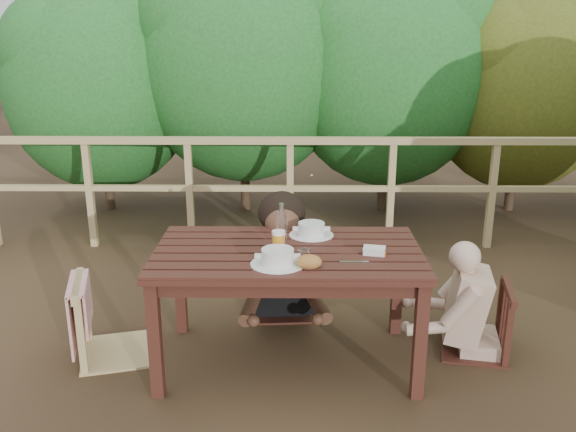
{
  "coord_description": "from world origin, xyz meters",
  "views": [
    {
      "loc": [
        0.03,
        -3.23,
        1.92
      ],
      "look_at": [
        0.0,
        0.05,
        0.9
      ],
      "focal_mm": 37.8,
      "sensor_mm": 36.0,
      "label": 1
    }
  ],
  "objects_px": {
    "diner_right": "(486,263)",
    "soup_near": "(278,258)",
    "chair_left": "(113,283)",
    "bread_roll": "(309,262)",
    "beer_glass": "(279,243)",
    "bottle": "(282,225)",
    "table": "(288,308)",
    "chair_far": "(281,252)",
    "chair_right": "(478,289)",
    "butter_tub": "(374,252)",
    "soup_far": "(311,230)",
    "woman": "(281,217)",
    "tumbler": "(304,257)"
  },
  "relations": [
    {
      "from": "diner_right",
      "to": "soup_near",
      "type": "relative_size",
      "value": 3.94
    },
    {
      "from": "chair_left",
      "to": "bread_roll",
      "type": "height_order",
      "value": "chair_left"
    },
    {
      "from": "chair_left",
      "to": "diner_right",
      "type": "relative_size",
      "value": 0.81
    },
    {
      "from": "beer_glass",
      "to": "bottle",
      "type": "xyz_separation_m",
      "value": [
        0.01,
        0.15,
        0.06
      ]
    },
    {
      "from": "table",
      "to": "chair_far",
      "type": "bearing_deg",
      "value": 94.81
    },
    {
      "from": "chair_left",
      "to": "chair_right",
      "type": "height_order",
      "value": "chair_left"
    },
    {
      "from": "beer_glass",
      "to": "butter_tub",
      "type": "bearing_deg",
      "value": -0.94
    },
    {
      "from": "chair_far",
      "to": "butter_tub",
      "type": "bearing_deg",
      "value": -57.69
    },
    {
      "from": "soup_near",
      "to": "soup_far",
      "type": "distance_m",
      "value": 0.51
    },
    {
      "from": "chair_far",
      "to": "bottle",
      "type": "relative_size",
      "value": 3.44
    },
    {
      "from": "table",
      "to": "butter_tub",
      "type": "relative_size",
      "value": 12.35
    },
    {
      "from": "chair_left",
      "to": "woman",
      "type": "distance_m",
      "value": 1.18
    },
    {
      "from": "woman",
      "to": "tumbler",
      "type": "height_order",
      "value": "woman"
    },
    {
      "from": "soup_near",
      "to": "chair_right",
      "type": "bearing_deg",
      "value": 16.87
    },
    {
      "from": "table",
      "to": "soup_near",
      "type": "relative_size",
      "value": 5.16
    },
    {
      "from": "bread_roll",
      "to": "bottle",
      "type": "height_order",
      "value": "bottle"
    },
    {
      "from": "tumbler",
      "to": "chair_far",
      "type": "bearing_deg",
      "value": 99.58
    },
    {
      "from": "chair_left",
      "to": "soup_far",
      "type": "distance_m",
      "value": 1.23
    },
    {
      "from": "diner_right",
      "to": "bottle",
      "type": "height_order",
      "value": "diner_right"
    },
    {
      "from": "soup_near",
      "to": "beer_glass",
      "type": "height_order",
      "value": "beer_glass"
    },
    {
      "from": "table",
      "to": "chair_far",
      "type": "height_order",
      "value": "chair_far"
    },
    {
      "from": "beer_glass",
      "to": "chair_left",
      "type": "bearing_deg",
      "value": 171.91
    },
    {
      "from": "chair_far",
      "to": "woman",
      "type": "height_order",
      "value": "woman"
    },
    {
      "from": "butter_tub",
      "to": "chair_far",
      "type": "bearing_deg",
      "value": 137.62
    },
    {
      "from": "chair_right",
      "to": "butter_tub",
      "type": "distance_m",
      "value": 0.77
    },
    {
      "from": "chair_left",
      "to": "soup_near",
      "type": "xyz_separation_m",
      "value": [
        0.99,
        -0.31,
        0.28
      ]
    },
    {
      "from": "woman",
      "to": "soup_far",
      "type": "height_order",
      "value": "woman"
    },
    {
      "from": "chair_far",
      "to": "tumbler",
      "type": "height_order",
      "value": "chair_far"
    },
    {
      "from": "diner_right",
      "to": "beer_glass",
      "type": "height_order",
      "value": "diner_right"
    },
    {
      "from": "soup_near",
      "to": "beer_glass",
      "type": "relative_size",
      "value": 2.03
    },
    {
      "from": "table",
      "to": "soup_far",
      "type": "relative_size",
      "value": 5.57
    },
    {
      "from": "bottle",
      "to": "chair_right",
      "type": "bearing_deg",
      "value": 2.45
    },
    {
      "from": "soup_far",
      "to": "beer_glass",
      "type": "distance_m",
      "value": 0.37
    },
    {
      "from": "woman",
      "to": "tumbler",
      "type": "bearing_deg",
      "value": 95.51
    },
    {
      "from": "soup_far",
      "to": "diner_right",
      "type": "bearing_deg",
      "value": -6.08
    },
    {
      "from": "tumbler",
      "to": "bread_roll",
      "type": "bearing_deg",
      "value": -69.83
    },
    {
      "from": "table",
      "to": "diner_right",
      "type": "distance_m",
      "value": 1.21
    },
    {
      "from": "diner_right",
      "to": "woman",
      "type": "bearing_deg",
      "value": 76.82
    },
    {
      "from": "beer_glass",
      "to": "butter_tub",
      "type": "distance_m",
      "value": 0.54
    },
    {
      "from": "table",
      "to": "chair_right",
      "type": "xyz_separation_m",
      "value": [
        1.15,
        0.14,
        0.06
      ]
    },
    {
      "from": "soup_near",
      "to": "chair_far",
      "type": "bearing_deg",
      "value": 90.25
    },
    {
      "from": "soup_near",
      "to": "tumbler",
      "type": "relative_size",
      "value": 3.48
    },
    {
      "from": "woman",
      "to": "beer_glass",
      "type": "bearing_deg",
      "value": 86.54
    },
    {
      "from": "diner_right",
      "to": "bottle",
      "type": "relative_size",
      "value": 4.46
    },
    {
      "from": "chair_far",
      "to": "tumbler",
      "type": "bearing_deg",
      "value": -84.27
    },
    {
      "from": "diner_right",
      "to": "bread_roll",
      "type": "relative_size",
      "value": 8.53
    },
    {
      "from": "beer_glass",
      "to": "butter_tub",
      "type": "height_order",
      "value": "beer_glass"
    },
    {
      "from": "chair_right",
      "to": "soup_near",
      "type": "xyz_separation_m",
      "value": [
        -1.21,
        -0.37,
        0.34
      ]
    },
    {
      "from": "soup_far",
      "to": "woman",
      "type": "bearing_deg",
      "value": 114.26
    },
    {
      "from": "woman",
      "to": "soup_near",
      "type": "relative_size",
      "value": 4.73
    }
  ]
}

